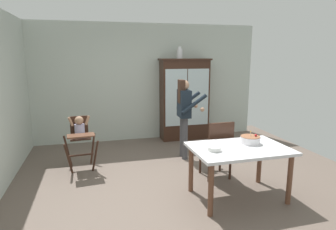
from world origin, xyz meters
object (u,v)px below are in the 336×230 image
object	(u,v)px
ceramic_vase	(180,53)
dining_table	(239,154)
adult_person	(184,109)
dining_chair_far_side	(218,146)
birthday_cake	(250,140)
china_cabinet	(184,99)
high_chair_with_toddler	(80,133)
serving_bowl	(214,149)

from	to	relation	value
ceramic_vase	dining_table	world-z (taller)	ceramic_vase
adult_person	dining_chair_far_side	size ratio (longest dim) A/B	1.59
ceramic_vase	birthday_cake	bearing A→B (deg)	-86.61
dining_table	adult_person	bearing A→B (deg)	97.51
birthday_cake	dining_chair_far_side	distance (m)	0.64
ceramic_vase	dining_table	bearing A→B (deg)	-91.12
dining_table	dining_chair_far_side	world-z (taller)	dining_chair_far_side
china_cabinet	birthday_cake	world-z (taller)	china_cabinet
china_cabinet	ceramic_vase	distance (m)	1.07
high_chair_with_toddler	ceramic_vase	bearing A→B (deg)	26.56
adult_person	birthday_cake	xyz separation A→B (m)	(0.47, -1.63, -0.17)
high_chair_with_toddler	dining_table	world-z (taller)	high_chair_with_toddler
high_chair_with_toddler	birthday_cake	xyz separation A→B (m)	(2.40, -1.55, 0.14)
birthday_cake	dining_chair_far_side	xyz separation A→B (m)	(-0.24, 0.54, -0.24)
china_cabinet	serving_bowl	bearing A→B (deg)	-100.60
china_cabinet	ceramic_vase	world-z (taller)	ceramic_vase
birthday_cake	dining_chair_far_side	world-z (taller)	dining_chair_far_side
ceramic_vase	dining_chair_far_side	size ratio (longest dim) A/B	0.28
ceramic_vase	high_chair_with_toddler	xyz separation A→B (m)	(-2.22, -1.38, -1.37)
high_chair_with_toddler	serving_bowl	distance (m)	2.48
high_chair_with_toddler	serving_bowl	xyz separation A→B (m)	(1.77, -1.73, 0.11)
china_cabinet	adult_person	world-z (taller)	china_cabinet
china_cabinet	serving_bowl	xyz separation A→B (m)	(-0.58, -3.11, -0.19)
birthday_cake	serving_bowl	distance (m)	0.65
ceramic_vase	birthday_cake	size ratio (longest dim) A/B	0.96
serving_bowl	birthday_cake	bearing A→B (deg)	15.81
china_cabinet	ceramic_vase	bearing A→B (deg)	178.32
ceramic_vase	serving_bowl	world-z (taller)	ceramic_vase
ceramic_vase	dining_chair_far_side	distance (m)	2.81
china_cabinet	dining_chair_far_side	world-z (taller)	china_cabinet
ceramic_vase	high_chair_with_toddler	size ratio (longest dim) A/B	0.28
high_chair_with_toddler	adult_person	bearing A→B (deg)	-2.96
china_cabinet	adult_person	distance (m)	1.37
china_cabinet	dining_table	distance (m)	3.08
adult_person	china_cabinet	bearing A→B (deg)	-15.30
high_chair_with_toddler	adult_person	xyz separation A→B (m)	(1.93, 0.08, 0.31)
china_cabinet	high_chair_with_toddler	xyz separation A→B (m)	(-2.35, -1.38, -0.30)
ceramic_vase	dining_table	distance (m)	3.36
dining_chair_far_side	adult_person	bearing A→B (deg)	-79.50
adult_person	dining_chair_far_side	xyz separation A→B (m)	(0.22, -1.09, -0.41)
high_chair_with_toddler	dining_table	distance (m)	2.74
adult_person	serving_bowl	bearing A→B (deg)	177.39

